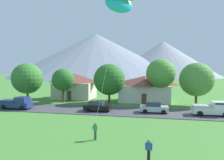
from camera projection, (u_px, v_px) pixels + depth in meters
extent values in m
cube|color=#424247|center=(127.00, 111.00, 34.49)|extent=(160.00, 7.53, 0.08)
cone|color=gray|center=(64.00, 64.00, 165.95)|extent=(83.25, 83.25, 19.22)
cone|color=#8E939E|center=(163.00, 59.00, 160.07)|extent=(80.52, 80.52, 25.87)
cone|color=slate|center=(66.00, 64.00, 193.37)|extent=(72.26, 72.26, 18.78)
cone|color=gray|center=(96.00, 55.00, 159.83)|extent=(120.97, 120.97, 31.09)
cube|color=beige|center=(145.00, 93.00, 44.46)|extent=(9.96, 6.12, 3.37)
pyramid|color=brown|center=(145.00, 80.00, 44.31)|extent=(10.75, 6.61, 1.86)
cube|color=brown|center=(144.00, 99.00, 41.50)|extent=(0.90, 0.06, 2.00)
cube|color=beige|center=(75.00, 90.00, 49.16)|extent=(8.52, 6.04, 3.58)
pyramid|color=brown|center=(74.00, 78.00, 49.00)|extent=(9.20, 6.53, 1.97)
cube|color=brown|center=(69.00, 96.00, 46.24)|extent=(0.90, 0.06, 2.00)
cylinder|color=#4C3823|center=(28.00, 95.00, 45.15)|extent=(0.44, 0.44, 2.32)
sphere|color=#33752D|center=(27.00, 78.00, 44.94)|extent=(6.28, 6.28, 6.28)
cylinder|color=#4C3823|center=(63.00, 95.00, 43.56)|extent=(0.44, 0.44, 2.84)
sphere|color=#286623|center=(63.00, 80.00, 43.38)|extent=(4.40, 4.40, 4.40)
cylinder|color=brown|center=(160.00, 94.00, 41.22)|extent=(0.44, 0.44, 3.78)
sphere|color=#4C8938|center=(161.00, 73.00, 40.99)|extent=(5.45, 5.45, 5.45)
cylinder|color=#4C3823|center=(109.00, 97.00, 42.88)|extent=(0.44, 0.44, 2.30)
sphere|color=#286623|center=(109.00, 79.00, 42.68)|extent=(6.11, 6.11, 6.11)
cylinder|color=#4C3823|center=(196.00, 99.00, 39.28)|extent=(0.44, 0.44, 2.54)
sphere|color=#4C8938|center=(196.00, 79.00, 39.07)|extent=(6.02, 6.02, 6.02)
cube|color=black|center=(98.00, 107.00, 34.53)|extent=(4.25, 1.92, 0.80)
cube|color=#2D3847|center=(97.00, 103.00, 34.52)|extent=(2.25, 1.65, 0.68)
cylinder|color=black|center=(107.00, 108.00, 35.12)|extent=(0.65, 0.26, 0.64)
cylinder|color=black|center=(104.00, 110.00, 33.33)|extent=(0.65, 0.26, 0.64)
cylinder|color=black|center=(91.00, 108.00, 35.76)|extent=(0.65, 0.26, 0.64)
cylinder|color=black|center=(87.00, 110.00, 33.98)|extent=(0.65, 0.26, 0.64)
cube|color=#B7BCC1|center=(154.00, 109.00, 33.40)|extent=(4.23, 1.88, 0.80)
cube|color=#2D3847|center=(153.00, 104.00, 33.39)|extent=(2.23, 1.63, 0.68)
cylinder|color=black|center=(163.00, 110.00, 34.06)|extent=(0.64, 0.25, 0.64)
cylinder|color=black|center=(164.00, 112.00, 32.26)|extent=(0.64, 0.25, 0.64)
cylinder|color=black|center=(146.00, 109.00, 34.58)|extent=(0.64, 0.25, 0.64)
cylinder|color=black|center=(145.00, 111.00, 32.78)|extent=(0.64, 0.25, 0.64)
cube|color=white|center=(211.00, 111.00, 31.47)|extent=(5.27, 2.19, 0.84)
cube|color=white|center=(219.00, 105.00, 31.23)|extent=(1.97, 1.91, 0.90)
cube|color=#2D3847|center=(219.00, 103.00, 31.21)|extent=(1.68, 1.94, 0.28)
cube|color=#B7B7B7|center=(203.00, 106.00, 31.63)|extent=(2.77, 2.06, 0.36)
cylinder|color=black|center=(221.00, 112.00, 32.19)|extent=(0.77, 0.31, 0.76)
cylinder|color=black|center=(197.00, 111.00, 32.78)|extent=(0.77, 0.31, 0.76)
cylinder|color=black|center=(200.00, 114.00, 30.78)|extent=(0.77, 0.31, 0.76)
cube|color=navy|center=(17.00, 105.00, 36.47)|extent=(5.21, 2.03, 0.84)
cube|color=navy|center=(22.00, 100.00, 36.18)|extent=(1.91, 1.85, 0.90)
cube|color=#2D3847|center=(22.00, 98.00, 36.17)|extent=(1.62, 1.89, 0.28)
cube|color=navy|center=(10.00, 101.00, 36.68)|extent=(2.71, 1.97, 0.36)
cylinder|color=black|center=(29.00, 106.00, 37.12)|extent=(0.76, 0.28, 0.76)
cylinder|color=black|center=(22.00, 108.00, 35.13)|extent=(0.76, 0.28, 0.76)
cylinder|color=black|center=(12.00, 105.00, 37.85)|extent=(0.76, 0.28, 0.76)
cylinder|color=black|center=(3.00, 107.00, 35.86)|extent=(0.76, 0.28, 0.76)
cylinder|color=#3D3D42|center=(95.00, 135.00, 21.03)|extent=(0.24, 0.24, 0.88)
cube|color=#388E51|center=(95.00, 128.00, 20.99)|extent=(0.36, 0.22, 0.58)
sphere|color=brown|center=(95.00, 124.00, 20.97)|extent=(0.21, 0.21, 0.21)
cylinder|color=#388E51|center=(93.00, 126.00, 21.09)|extent=(0.18, 0.55, 0.37)
cylinder|color=#388E51|center=(98.00, 126.00, 21.00)|extent=(0.18, 0.55, 0.37)
ellipsoid|color=#1EB2D1|center=(119.00, 4.00, 21.16)|extent=(3.11, 2.94, 1.95)
cylinder|color=silver|center=(107.00, 64.00, 21.06)|extent=(2.07, 1.35, 11.54)
cylinder|color=black|center=(149.00, 156.00, 16.23)|extent=(0.24, 0.24, 0.88)
cube|color=#2D51A3|center=(149.00, 146.00, 16.19)|extent=(0.36, 0.22, 0.58)
sphere|color=#9E7051|center=(149.00, 141.00, 16.17)|extent=(0.21, 0.21, 0.21)
cylinder|color=#2D51A3|center=(146.00, 146.00, 16.24)|extent=(0.12, 0.18, 0.59)
cylinder|color=#2D51A3|center=(152.00, 147.00, 16.15)|extent=(0.12, 0.18, 0.59)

